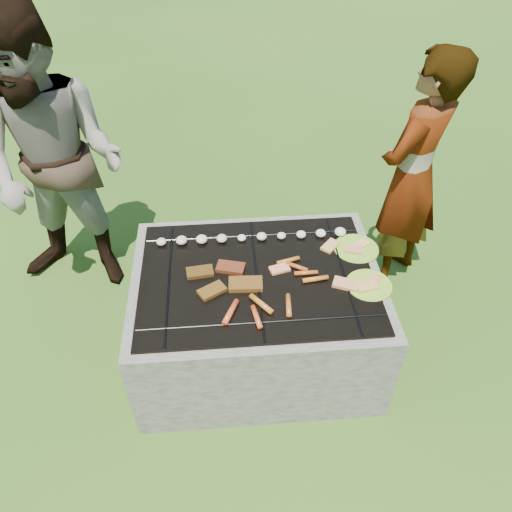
{
  "coord_description": "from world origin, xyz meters",
  "views": [
    {
      "loc": [
        -0.16,
        -1.85,
        2.4
      ],
      "look_at": [
        0.0,
        0.05,
        0.7
      ],
      "focal_mm": 35.0,
      "sensor_mm": 36.0,
      "label": 1
    }
  ],
  "objects_px": {
    "fire_pit": "(257,317)",
    "plate_far": "(356,249)",
    "plate_near": "(369,285)",
    "bystander": "(56,166)",
    "cook": "(412,177)"
  },
  "relations": [
    {
      "from": "plate_far",
      "to": "plate_near",
      "type": "height_order",
      "value": "same"
    },
    {
      "from": "plate_far",
      "to": "plate_near",
      "type": "bearing_deg",
      "value": -90.08
    },
    {
      "from": "plate_near",
      "to": "bystander",
      "type": "distance_m",
      "value": 1.88
    },
    {
      "from": "fire_pit",
      "to": "cook",
      "type": "height_order",
      "value": "cook"
    },
    {
      "from": "fire_pit",
      "to": "plate_near",
      "type": "distance_m",
      "value": 0.66
    },
    {
      "from": "fire_pit",
      "to": "plate_far",
      "type": "bearing_deg",
      "value": 16.25
    },
    {
      "from": "plate_near",
      "to": "bystander",
      "type": "height_order",
      "value": "bystander"
    },
    {
      "from": "plate_near",
      "to": "cook",
      "type": "xyz_separation_m",
      "value": [
        0.42,
        0.72,
        0.16
      ]
    },
    {
      "from": "plate_far",
      "to": "cook",
      "type": "relative_size",
      "value": 0.19
    },
    {
      "from": "plate_far",
      "to": "bystander",
      "type": "distance_m",
      "value": 1.77
    },
    {
      "from": "cook",
      "to": "plate_near",
      "type": "bearing_deg",
      "value": 18.85
    },
    {
      "from": "bystander",
      "to": "plate_near",
      "type": "bearing_deg",
      "value": -13.09
    },
    {
      "from": "plate_far",
      "to": "cook",
      "type": "xyz_separation_m",
      "value": [
        0.42,
        0.43,
        0.16
      ]
    },
    {
      "from": "fire_pit",
      "to": "plate_near",
      "type": "relative_size",
      "value": 4.23
    },
    {
      "from": "fire_pit",
      "to": "plate_near",
      "type": "xyz_separation_m",
      "value": [
        0.56,
        -0.12,
        0.33
      ]
    }
  ]
}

